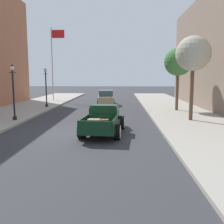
{
  "coord_description": "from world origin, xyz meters",
  "views": [
    {
      "loc": [
        2.26,
        -13.91,
        3.16
      ],
      "look_at": [
        1.67,
        1.4,
        1.0
      ],
      "focal_mm": 40.22,
      "sensor_mm": 36.0,
      "label": 1
    }
  ],
  "objects_px": {
    "car_background_tan": "(106,98)",
    "street_lamp_far": "(46,85)",
    "street_tree_nearest": "(193,54)",
    "flagpole": "(54,56)",
    "street_lamp_near": "(13,88)",
    "street_tree_second": "(178,62)",
    "hotrod_truck_dark_green": "(104,119)"
  },
  "relations": [
    {
      "from": "street_tree_nearest",
      "to": "hotrod_truck_dark_green",
      "type": "bearing_deg",
      "value": -148.66
    },
    {
      "from": "hotrod_truck_dark_green",
      "to": "street_tree_second",
      "type": "height_order",
      "value": "street_tree_second"
    },
    {
      "from": "street_lamp_far",
      "to": "street_tree_second",
      "type": "distance_m",
      "value": 12.93
    },
    {
      "from": "car_background_tan",
      "to": "street_lamp_near",
      "type": "relative_size",
      "value": 1.15
    },
    {
      "from": "street_lamp_near",
      "to": "street_lamp_far",
      "type": "relative_size",
      "value": 1.0
    },
    {
      "from": "street_lamp_near",
      "to": "street_tree_second",
      "type": "xyz_separation_m",
      "value": [
        12.51,
        5.72,
        2.05
      ]
    },
    {
      "from": "hotrod_truck_dark_green",
      "to": "flagpole",
      "type": "xyz_separation_m",
      "value": [
        -7.7,
        18.27,
        5.02
      ]
    },
    {
      "from": "street_lamp_near",
      "to": "flagpole",
      "type": "bearing_deg",
      "value": 94.45
    },
    {
      "from": "hotrod_truck_dark_green",
      "to": "street_tree_nearest",
      "type": "height_order",
      "value": "street_tree_nearest"
    },
    {
      "from": "street_tree_nearest",
      "to": "street_tree_second",
      "type": "relative_size",
      "value": 1.04
    },
    {
      "from": "street_tree_second",
      "to": "street_lamp_far",
      "type": "bearing_deg",
      "value": 170.52
    },
    {
      "from": "street_lamp_near",
      "to": "street_lamp_far",
      "type": "height_order",
      "value": "same"
    },
    {
      "from": "flagpole",
      "to": "street_tree_nearest",
      "type": "relative_size",
      "value": 1.59
    },
    {
      "from": "street_lamp_near",
      "to": "street_tree_second",
      "type": "height_order",
      "value": "street_tree_second"
    },
    {
      "from": "car_background_tan",
      "to": "street_lamp_near",
      "type": "height_order",
      "value": "street_lamp_near"
    },
    {
      "from": "car_background_tan",
      "to": "street_tree_second",
      "type": "bearing_deg",
      "value": -38.8
    },
    {
      "from": "street_lamp_near",
      "to": "street_tree_nearest",
      "type": "relative_size",
      "value": 0.67
    },
    {
      "from": "hotrod_truck_dark_green",
      "to": "car_background_tan",
      "type": "relative_size",
      "value": 1.14
    },
    {
      "from": "street_lamp_far",
      "to": "street_tree_nearest",
      "type": "xyz_separation_m",
      "value": [
        12.45,
        -7.32,
        2.28
      ]
    },
    {
      "from": "car_background_tan",
      "to": "street_lamp_near",
      "type": "bearing_deg",
      "value": -117.01
    },
    {
      "from": "car_background_tan",
      "to": "street_tree_second",
      "type": "height_order",
      "value": "street_tree_second"
    },
    {
      "from": "car_background_tan",
      "to": "street_lamp_far",
      "type": "bearing_deg",
      "value": -149.78
    },
    {
      "from": "car_background_tan",
      "to": "street_lamp_far",
      "type": "height_order",
      "value": "street_lamp_far"
    },
    {
      "from": "car_background_tan",
      "to": "flagpole",
      "type": "distance_m",
      "value": 9.41
    },
    {
      "from": "street_lamp_far",
      "to": "flagpole",
      "type": "xyz_separation_m",
      "value": [
        -1.11,
        7.38,
        3.39
      ]
    },
    {
      "from": "street_lamp_far",
      "to": "flagpole",
      "type": "relative_size",
      "value": 0.42
    },
    {
      "from": "hotrod_truck_dark_green",
      "to": "car_background_tan",
      "type": "height_order",
      "value": "car_background_tan"
    },
    {
      "from": "flagpole",
      "to": "street_tree_second",
      "type": "bearing_deg",
      "value": -34.71
    },
    {
      "from": "flagpole",
      "to": "street_tree_second",
      "type": "distance_m",
      "value": 16.71
    },
    {
      "from": "street_lamp_near",
      "to": "flagpole",
      "type": "height_order",
      "value": "flagpole"
    },
    {
      "from": "hotrod_truck_dark_green",
      "to": "street_lamp_near",
      "type": "bearing_deg",
      "value": 154.81
    },
    {
      "from": "car_background_tan",
      "to": "street_tree_second",
      "type": "distance_m",
      "value": 9.47
    }
  ]
}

